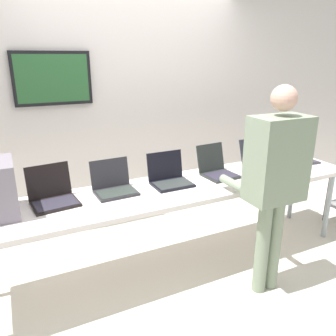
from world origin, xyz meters
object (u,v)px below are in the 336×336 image
object	(u,v)px
laptop_station_4	(260,161)
laptop_station_1	(114,185)
laptop_station_3	(217,169)
laptop_station_5	(297,155)
workbench	(178,192)
laptop_station_0	(53,195)
laptop_station_2	(169,177)
person	(275,174)

from	to	relation	value
laptop_station_4	laptop_station_1	bearing A→B (deg)	179.38
laptop_station_3	laptop_station_5	distance (m)	1.05
workbench	laptop_station_0	xyz separation A→B (m)	(-1.03, 0.13, 0.11)
laptop_station_5	laptop_station_3	bearing A→B (deg)	-179.68
laptop_station_1	laptop_station_3	xyz separation A→B (m)	(1.01, -0.02, 0.00)
laptop_station_0	laptop_station_2	xyz separation A→B (m)	(0.99, -0.03, -0.00)
workbench	laptop_station_2	size ratio (longest dim) A/B	10.30
laptop_station_3	person	xyz separation A→B (m)	(0.03, -0.73, 0.17)
laptop_station_3	laptop_station_5	bearing A→B (deg)	0.32
laptop_station_2	laptop_station_4	size ratio (longest dim) A/B	0.94
laptop_station_2	laptop_station_3	xyz separation A→B (m)	(0.51, 0.01, 0.00)
laptop_station_0	laptop_station_4	size ratio (longest dim) A/B	1.01
laptop_station_4	person	bearing A→B (deg)	-124.57
laptop_station_4	person	world-z (taller)	person
laptop_station_2	workbench	bearing A→B (deg)	-69.23
laptop_station_0	laptop_station_5	xyz separation A→B (m)	(2.55, -0.02, -0.00)
workbench	person	world-z (taller)	person
laptop_station_2	laptop_station_5	size ratio (longest dim) A/B	0.95
laptop_station_3	person	distance (m)	0.75
laptop_station_2	laptop_station_1	bearing A→B (deg)	176.82
laptop_station_0	laptop_station_5	world-z (taller)	laptop_station_0
workbench	laptop_station_0	distance (m)	1.05
laptop_station_1	laptop_station_5	distance (m)	2.06
workbench	laptop_station_4	bearing A→B (deg)	6.47
laptop_station_4	laptop_station_3	bearing A→B (deg)	-179.39
laptop_station_1	laptop_station_3	size ratio (longest dim) A/B	0.94
laptop_station_0	laptop_station_3	bearing A→B (deg)	-0.90
laptop_station_5	person	size ratio (longest dim) A/B	0.21
laptop_station_1	laptop_station_4	xyz separation A→B (m)	(1.55, -0.02, 0.00)
person	laptop_station_1	bearing A→B (deg)	144.14
workbench	laptop_station_3	distance (m)	0.49
workbench	laptop_station_3	bearing A→B (deg)	12.98
laptop_station_1	laptop_station_0	bearing A→B (deg)	179.89
workbench	person	bearing A→B (deg)	-51.39
laptop_station_0	laptop_station_1	world-z (taller)	laptop_station_0
laptop_station_1	laptop_station_4	size ratio (longest dim) A/B	0.93
laptop_station_3	laptop_station_4	world-z (taller)	laptop_station_3
laptop_station_0	laptop_station_1	xyz separation A→B (m)	(0.49, -0.00, -0.00)
laptop_station_1	laptop_station_3	bearing A→B (deg)	-1.28
laptop_station_0	laptop_station_1	distance (m)	0.49
workbench	laptop_station_4	distance (m)	1.01
laptop_station_1	laptop_station_2	size ratio (longest dim) A/B	1.00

